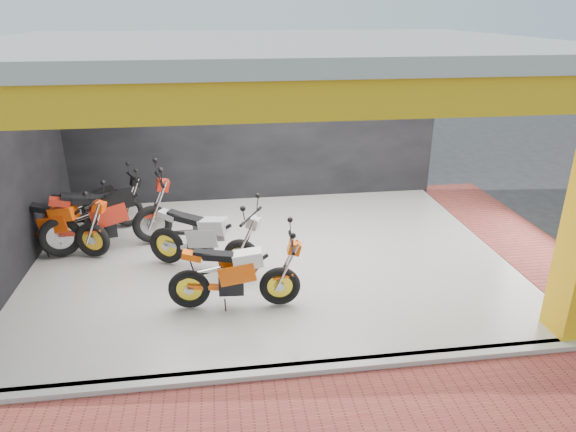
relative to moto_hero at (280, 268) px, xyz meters
The scene contains 15 objects.
ground 0.81m from the moto_hero, 87.70° to the right, with size 80.00×80.00×0.00m, color #2D2D30.
showroom_floor 1.74m from the moto_hero, 89.45° to the left, with size 8.00×6.00×0.10m, color silver.
showroom_ceiling 3.31m from the moto_hero, 89.45° to the left, with size 8.40×6.40×0.20m, color beige.
back_wall 4.83m from the moto_hero, 89.81° to the left, with size 8.20×0.20×3.50m, color black.
left_wall 4.51m from the moto_hero, 158.45° to the left, with size 0.20×6.20×3.50m, color black.
header_beam_front 2.94m from the moto_hero, 89.36° to the right, with size 8.40×0.30×0.40m, color yellow.
header_beam_right 5.04m from the moto_hero, 21.88° to the left, with size 0.30×6.40×0.40m, color yellow.
floor_kerb 1.55m from the moto_hero, 89.37° to the right, with size 8.00×0.20×0.10m, color silver.
paver_front 2.29m from the moto_hero, 89.59° to the right, with size 9.00×1.40×0.03m, color brown.
paver_right 5.13m from the moto_hero, 18.52° to the left, with size 1.40×7.00×0.03m, color brown.
moto_hero is the anchor object (origin of this frame).
moto_row_a 1.06m from the moto_hero, 117.50° to the left, with size 2.12×0.78×1.29m, color #9C9EA3, non-canonical shape.
moto_row_b 3.16m from the moto_hero, 129.89° to the left, with size 2.39×0.89×1.46m, color #AD2212, non-canonical shape.
moto_row_c 3.59m from the moto_hero, 146.44° to the left, with size 2.08×0.77×1.27m, color #DF4009, non-canonical shape.
moto_row_d 4.19m from the moto_hero, 128.04° to the left, with size 1.94×0.72×1.19m, color black, non-canonical shape.
Camera 1 is at (-0.79, -6.01, 4.12)m, focal length 32.00 mm.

